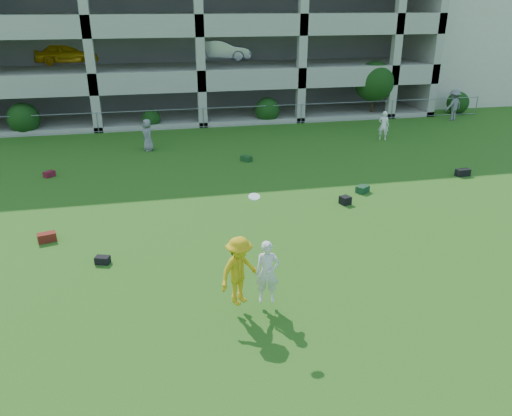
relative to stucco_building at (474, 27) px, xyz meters
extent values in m
plane|color=#235114|center=(-23.00, -28.00, -5.00)|extent=(100.00, 100.00, 0.00)
cube|color=beige|center=(0.00, 0.00, 0.00)|extent=(16.00, 14.00, 10.00)
imported|color=gray|center=(-26.24, -13.21, -4.21)|extent=(0.74, 0.90, 1.59)
imported|color=white|center=(-13.80, -13.70, -4.22)|extent=(0.68, 0.63, 1.57)
imported|color=slate|center=(-7.46, -10.17, -4.05)|extent=(1.39, 1.06, 1.90)
cube|color=#500D0E|center=(-29.48, -23.03, -4.86)|extent=(0.61, 0.44, 0.28)
cube|color=black|center=(-27.67, -24.86, -4.89)|extent=(0.46, 0.36, 0.22)
cube|color=#14371D|center=(-18.06, -21.00, -4.87)|extent=(0.61, 0.57, 0.26)
cube|color=black|center=(-19.18, -22.02, -4.85)|extent=(0.44, 0.44, 0.30)
cube|color=black|center=(-13.04, -20.02, -4.85)|extent=(0.62, 0.35, 0.30)
cube|color=maroon|center=(-30.46, -16.47, -4.88)|extent=(0.51, 0.52, 0.24)
cube|color=#153714|center=(-21.78, -16.02, -4.88)|extent=(0.56, 0.57, 0.25)
imported|color=gold|center=(-24.24, -28.06, -3.86)|extent=(1.29, 1.14, 1.73)
imported|color=silver|center=(-23.55, -28.00, -4.01)|extent=(0.63, 0.46, 1.58)
cylinder|color=white|center=(-23.84, -27.85, -2.10)|extent=(0.27, 0.27, 0.10)
cube|color=#9E998C|center=(-23.00, 4.75, 1.00)|extent=(30.00, 0.50, 12.00)
cube|color=#9E998C|center=(-8.25, -2.00, 1.00)|extent=(0.50, 14.00, 12.00)
cube|color=#9E998C|center=(-23.00, -2.00, -4.85)|extent=(30.00, 14.00, 0.30)
cube|color=#9E998C|center=(-23.00, -2.00, -1.85)|extent=(30.00, 14.00, 0.30)
cube|color=#9E998C|center=(-23.00, -2.00, 1.15)|extent=(30.00, 14.00, 0.30)
cube|color=#9E998C|center=(-23.00, -8.85, -2.45)|extent=(30.00, 0.30, 0.90)
cube|color=#9E998C|center=(-23.00, -8.85, 0.55)|extent=(30.00, 0.30, 0.90)
cube|color=#9E998C|center=(-29.00, -8.75, 1.00)|extent=(0.50, 0.50, 12.00)
cube|color=#9E998C|center=(-23.00, -8.75, 1.00)|extent=(0.50, 0.50, 12.00)
cube|color=#9E998C|center=(-17.00, -8.75, 1.00)|extent=(0.50, 0.50, 12.00)
cube|color=#9E998C|center=(-11.00, -8.75, 1.00)|extent=(0.50, 0.50, 12.00)
cube|color=#605E59|center=(-23.00, 0.00, 1.00)|extent=(29.00, 9.00, 11.60)
imported|color=#F8B60D|center=(-30.80, -4.00, -1.04)|extent=(3.97, 1.82, 1.32)
imported|color=silver|center=(-21.16, -4.00, -1.04)|extent=(4.17, 2.00, 1.32)
cylinder|color=gray|center=(-29.00, -9.00, -4.40)|extent=(0.06, 0.06, 1.20)
cylinder|color=gray|center=(-23.00, -9.00, -4.40)|extent=(0.06, 0.06, 1.20)
cylinder|color=gray|center=(-17.00, -9.00, -4.40)|extent=(0.06, 0.06, 1.20)
cylinder|color=gray|center=(-11.00, -9.00, -4.40)|extent=(0.06, 0.06, 1.20)
cylinder|color=gray|center=(-5.00, -9.00, -4.40)|extent=(0.06, 0.06, 1.20)
cylinder|color=gray|center=(-23.00, -9.00, -3.85)|extent=(36.00, 0.04, 0.04)
cylinder|color=gray|center=(-23.00, -9.00, -4.92)|extent=(36.00, 0.04, 0.04)
sphere|color=#163D11|center=(-33.00, -8.40, -4.12)|extent=(1.76, 1.76, 1.76)
sphere|color=#163D11|center=(-26.00, -8.40, -4.45)|extent=(1.10, 1.10, 1.10)
sphere|color=#163D11|center=(-19.00, -8.40, -4.23)|extent=(1.54, 1.54, 1.54)
cylinder|color=#382314|center=(-12.00, -8.20, -4.02)|extent=(0.16, 0.16, 1.96)
sphere|color=#163D11|center=(-12.00, -8.20, -2.76)|extent=(2.52, 2.52, 2.52)
sphere|color=#163D11|center=(-6.00, -8.40, -4.29)|extent=(1.43, 1.43, 1.43)
camera|label=1|loc=(-25.96, -38.14, 2.01)|focal=35.00mm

